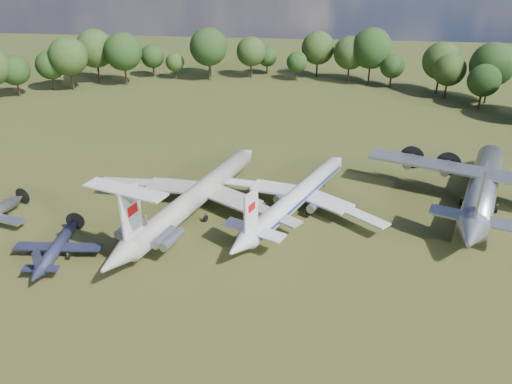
# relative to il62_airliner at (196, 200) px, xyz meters

# --- Properties ---
(ground) EXTENTS (300.00, 300.00, 0.00)m
(ground) POSITION_rel_il62_airliner_xyz_m (1.20, -1.10, -2.21)
(ground) COLOR #223E14
(ground) RESTS_ON ground
(il62_airliner) EXTENTS (47.12, 53.69, 4.42)m
(il62_airliner) POSITION_rel_il62_airliner_xyz_m (0.00, 0.00, 0.00)
(il62_airliner) COLOR silver
(il62_airliner) RESTS_ON ground
(tu104_jet) EXTENTS (43.29, 48.05, 3.93)m
(tu104_jet) POSITION_rel_il62_airliner_xyz_m (15.41, 2.19, -0.24)
(tu104_jet) COLOR silver
(tu104_jet) RESTS_ON ground
(an12_transport) EXTENTS (48.86, 51.32, 5.38)m
(an12_transport) POSITION_rel_il62_airliner_xyz_m (44.17, 6.94, 0.48)
(an12_transport) COLOR #9FA1A6
(an12_transport) RESTS_ON ground
(small_prop_west) EXTENTS (12.76, 16.68, 2.33)m
(small_prop_west) POSITION_rel_il62_airliner_xyz_m (-15.81, -13.94, -1.04)
(small_prop_west) COLOR black
(small_prop_west) RESTS_ON ground
(person_on_il62) EXTENTS (0.71, 0.67, 1.63)m
(person_on_il62) POSITION_rel_il62_airliner_xyz_m (-3.91, -11.73, 3.02)
(person_on_il62) COLOR #875E45
(person_on_il62) RESTS_ON il62_airliner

